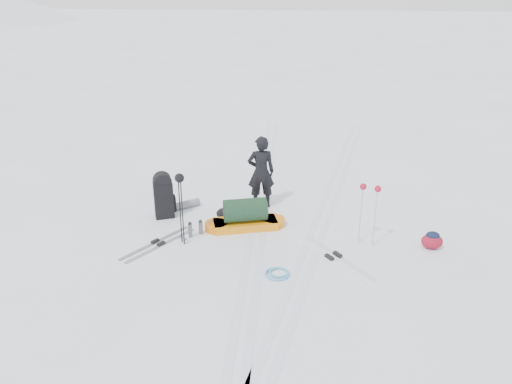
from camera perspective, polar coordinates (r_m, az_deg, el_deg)
ground at (r=9.77m, az=-0.02°, el=-5.37°), size 200.00×200.00×0.00m
ski_tracks at (r=10.49m, az=3.96°, el=-3.34°), size 3.38×17.97×0.01m
skier at (r=10.86m, az=0.57°, el=2.28°), size 0.67×0.52×1.63m
pulk_sled at (r=10.10m, az=-1.24°, el=-2.86°), size 1.71×0.96×0.63m
expedition_rucksack at (r=10.70m, az=-10.19°, el=-0.43°), size 0.86×0.98×1.00m
ski_poles_black at (r=9.23m, az=-8.69°, el=0.60°), size 0.18×0.18×1.42m
ski_poles_silver at (r=9.37m, az=12.88°, el=-0.31°), size 0.38×0.20×1.23m
touring_skis_grey at (r=9.75m, az=-11.11°, el=-5.80°), size 1.07×1.59×0.06m
touring_skis_white at (r=9.22m, az=8.83°, el=-7.36°), size 1.43×1.67×0.07m
rope_coil at (r=8.64m, az=2.49°, el=-9.25°), size 0.48×0.48×0.05m
small_daypack at (r=9.93m, az=19.48°, el=-5.23°), size 0.43×0.34×0.34m
thermos_pair at (r=9.91m, az=-6.96°, el=-4.18°), size 0.25×0.25×0.31m
stuff_sack at (r=10.54m, az=-3.49°, el=-2.48°), size 0.48×0.41×0.25m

